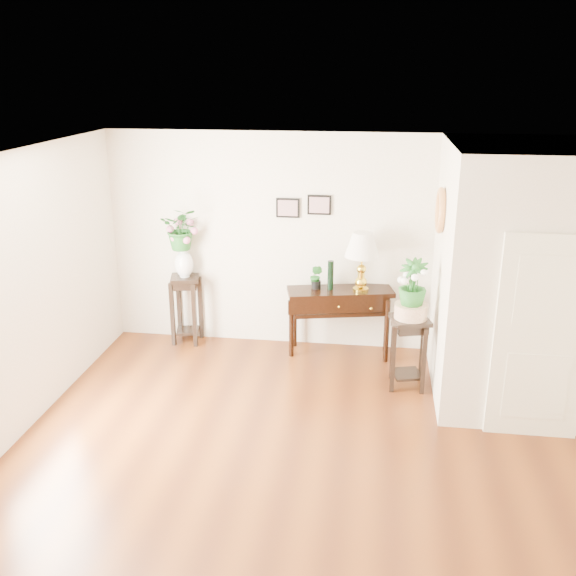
% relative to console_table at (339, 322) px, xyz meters
% --- Properties ---
extents(floor, '(6.00, 5.50, 0.02)m').
position_rel_console_table_xyz_m(floor, '(-0.06, -2.46, -0.44)').
color(floor, brown).
rests_on(floor, ground).
extents(ceiling, '(6.00, 5.50, 0.02)m').
position_rel_console_table_xyz_m(ceiling, '(-0.06, -2.46, 2.36)').
color(ceiling, white).
rests_on(ceiling, ground).
extents(wall_back, '(6.00, 0.02, 2.80)m').
position_rel_console_table_xyz_m(wall_back, '(-0.06, 0.29, 0.96)').
color(wall_back, silver).
rests_on(wall_back, ground).
extents(wall_front, '(6.00, 0.02, 2.80)m').
position_rel_console_table_xyz_m(wall_front, '(-0.06, -5.21, 0.96)').
color(wall_front, silver).
rests_on(wall_front, ground).
extents(wall_left, '(0.02, 5.50, 2.80)m').
position_rel_console_table_xyz_m(wall_left, '(-3.06, -2.46, 0.96)').
color(wall_left, silver).
rests_on(wall_left, ground).
extents(partition, '(1.80, 1.95, 2.80)m').
position_rel_console_table_xyz_m(partition, '(2.04, -0.68, 0.96)').
color(partition, silver).
rests_on(partition, floor).
extents(door, '(0.90, 0.05, 2.10)m').
position_rel_console_table_xyz_m(door, '(2.04, -1.68, 0.61)').
color(door, white).
rests_on(door, floor).
extents(art_print_left, '(0.30, 0.02, 0.25)m').
position_rel_console_table_xyz_m(art_print_left, '(-0.71, 0.27, 1.41)').
color(art_print_left, black).
rests_on(art_print_left, wall_back).
extents(art_print_right, '(0.30, 0.02, 0.25)m').
position_rel_console_table_xyz_m(art_print_right, '(-0.31, 0.27, 1.46)').
color(art_print_right, black).
rests_on(art_print_right, wall_back).
extents(wall_ornament, '(0.07, 0.51, 0.51)m').
position_rel_console_table_xyz_m(wall_ornament, '(1.10, -0.56, 1.61)').
color(wall_ornament, '#DA8F46').
rests_on(wall_ornament, partition).
extents(console_table, '(1.39, 0.72, 0.88)m').
position_rel_console_table_xyz_m(console_table, '(0.00, 0.00, 0.00)').
color(console_table, black).
rests_on(console_table, floor).
extents(table_lamp, '(0.45, 0.45, 0.76)m').
position_rel_console_table_xyz_m(table_lamp, '(0.25, 0.00, 0.79)').
color(table_lamp, gold).
rests_on(table_lamp, console_table).
extents(green_vase, '(0.10, 0.10, 0.37)m').
position_rel_console_table_xyz_m(green_vase, '(-0.13, 0.00, 0.61)').
color(green_vase, black).
rests_on(green_vase, console_table).
extents(potted_plant, '(0.20, 0.19, 0.30)m').
position_rel_console_table_xyz_m(potted_plant, '(-0.31, 0.00, 0.59)').
color(potted_plant, '#206322').
rests_on(potted_plant, console_table).
extents(plant_stand_a, '(0.43, 0.43, 0.93)m').
position_rel_console_table_xyz_m(plant_stand_a, '(-2.06, 0.11, 0.02)').
color(plant_stand_a, black).
rests_on(plant_stand_a, floor).
extents(porcelain_vase, '(0.28, 0.28, 0.41)m').
position_rel_console_table_xyz_m(porcelain_vase, '(-2.06, 0.11, 0.71)').
color(porcelain_vase, white).
rests_on(porcelain_vase, plant_stand_a).
extents(lily_arrangement, '(0.54, 0.48, 0.56)m').
position_rel_console_table_xyz_m(lily_arrangement, '(-2.06, 0.11, 1.17)').
color(lily_arrangement, '#206322').
rests_on(lily_arrangement, porcelain_vase).
extents(plant_stand_b, '(0.49, 0.49, 0.85)m').
position_rel_console_table_xyz_m(plant_stand_b, '(0.84, -0.78, -0.01)').
color(plant_stand_b, black).
rests_on(plant_stand_b, floor).
extents(ceramic_bowl, '(0.40, 0.40, 0.17)m').
position_rel_console_table_xyz_m(ceramic_bowl, '(0.84, -0.78, 0.49)').
color(ceramic_bowl, beige).
rests_on(ceramic_bowl, plant_stand_b).
extents(narcissus, '(0.37, 0.37, 0.57)m').
position_rel_console_table_xyz_m(narcissus, '(0.84, -0.78, 0.82)').
color(narcissus, '#206322').
rests_on(narcissus, ceramic_bowl).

